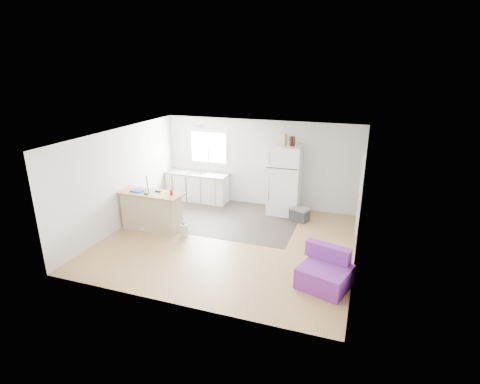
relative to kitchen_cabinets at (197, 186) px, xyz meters
The scene contains 19 objects.
room 2.96m from the kitchen_cabinets, 50.57° to the right, with size 5.51×5.01×2.41m.
vinyl_zone 1.51m from the kitchen_cabinets, 41.30° to the right, with size 4.05×2.50×0.00m, color #2F2723.
window 1.19m from the kitchen_cabinets, 46.13° to the left, with size 1.18×0.06×0.98m.
interior_door 4.63m from the kitchen_cabinets, ahead, with size 0.11×0.92×2.10m.
ceiling_fixture 2.27m from the kitchen_cabinets, 58.57° to the right, with size 0.30×0.30×0.07m, color white.
kitchen_cabinets is the anchor object (origin of this frame).
peninsula 2.21m from the kitchen_cabinets, 93.80° to the right, with size 1.54×0.61×0.94m.
refrigerator 2.65m from the kitchen_cabinets, ahead, with size 0.83×0.79×1.84m.
cooler 3.17m from the kitchen_cabinets, ahead, with size 0.56×0.47×0.36m.
purple_seat 5.27m from the kitchen_cabinets, 38.88° to the right, with size 1.03×1.01×0.69m.
cleaner_jug 2.46m from the kitchen_cabinets, 72.13° to the right, with size 0.16×0.12×0.34m.
mop 2.38m from the kitchen_cabinets, 96.25° to the right, with size 0.30×0.39×1.42m.
red_cup 2.31m from the kitchen_cabinets, 79.51° to the right, with size 0.08×0.08×0.12m, color red.
blue_tray 2.35m from the kitchen_cabinets, 102.04° to the right, with size 0.30×0.22×0.04m, color blue.
tool_a 2.19m from the kitchen_cabinets, 89.85° to the right, with size 0.14×0.05×0.03m, color black.
tool_b 2.43m from the kitchen_cabinets, 94.07° to the right, with size 0.10×0.04×0.03m, color black.
cardboard_box 2.96m from the kitchen_cabinets, ahead, with size 0.20×0.10×0.30m, color tan.
bottle_left 3.14m from the kitchen_cabinets, ahead, with size 0.07×0.07×0.25m, color #361309.
bottle_right 3.20m from the kitchen_cabinets, ahead, with size 0.07×0.07×0.25m, color #361309.
Camera 1 is at (2.78, -7.16, 3.82)m, focal length 28.00 mm.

